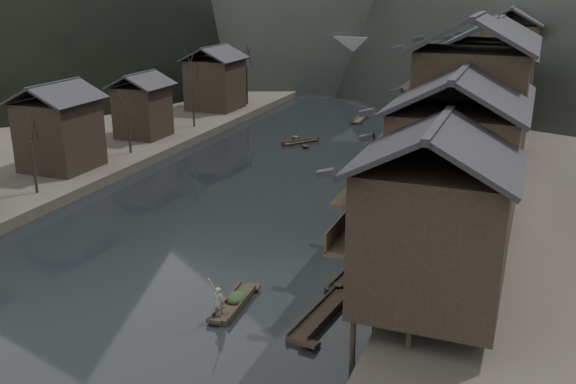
% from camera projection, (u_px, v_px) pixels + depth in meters
% --- Properties ---
extents(water, '(300.00, 300.00, 0.00)m').
position_uv_depth(water, '(202.00, 246.00, 46.35)').
color(water, black).
rests_on(water, ground).
extents(left_bank, '(40.00, 200.00, 1.20)m').
position_uv_depth(left_bank, '(121.00, 106.00, 93.54)').
color(left_bank, '#2D2823').
rests_on(left_bank, ground).
extents(stilt_houses, '(9.00, 67.60, 16.42)m').
position_uv_depth(stilt_houses, '(486.00, 95.00, 54.84)').
color(stilt_houses, black).
rests_on(stilt_houses, ground).
extents(left_houses, '(8.10, 53.20, 8.73)m').
position_uv_depth(left_houses, '(121.00, 102.00, 69.38)').
color(left_houses, black).
rests_on(left_houses, left_bank).
extents(bare_trees, '(3.88, 60.81, 7.76)m').
position_uv_depth(bare_trees, '(165.00, 92.00, 70.88)').
color(bare_trees, black).
rests_on(bare_trees, left_bank).
extents(moored_sampans, '(3.12, 49.50, 0.47)m').
position_uv_depth(moored_sampans, '(405.00, 201.00, 55.09)').
color(moored_sampans, black).
rests_on(moored_sampans, water).
extents(midriver_boats, '(13.10, 37.28, 0.44)m').
position_uv_depth(midriver_boats, '(370.00, 118.00, 87.60)').
color(midriver_boats, black).
rests_on(midriver_boats, water).
extents(stone_bridge, '(40.00, 6.00, 9.00)m').
position_uv_depth(stone_bridge, '(405.00, 61.00, 108.38)').
color(stone_bridge, '#4C4C4F').
rests_on(stone_bridge, ground).
extents(hero_sampan, '(1.37, 5.17, 0.44)m').
position_uv_depth(hero_sampan, '(235.00, 303.00, 37.76)').
color(hero_sampan, black).
rests_on(hero_sampan, water).
extents(cargo_heap, '(1.13, 1.48, 0.68)m').
position_uv_depth(cargo_heap, '(237.00, 293.00, 37.78)').
color(cargo_heap, black).
rests_on(cargo_heap, hero_sampan).
extents(boatman, '(0.68, 0.45, 1.86)m').
position_uv_depth(boatman, '(219.00, 298.00, 35.84)').
color(boatman, '#5E5E60').
rests_on(boatman, hero_sampan).
extents(bamboo_pole, '(0.59, 1.90, 3.43)m').
position_uv_depth(bamboo_pole, '(220.00, 256.00, 34.93)').
color(bamboo_pole, '#8C7A51').
rests_on(bamboo_pole, boatman).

